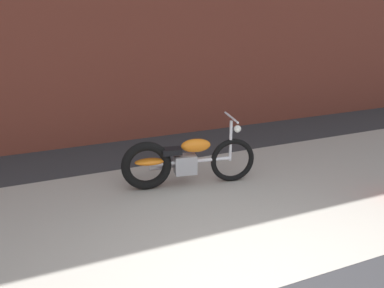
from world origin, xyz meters
TOP-DOWN VIEW (x-y plane):
  - sidewalk_slab at (0.00, 1.75)m, footprint 36.00×3.50m
  - motorcycle_orange at (0.28, 2.52)m, footprint 1.99×0.68m

SIDE VIEW (x-z plane):
  - sidewalk_slab at x=0.00m, z-range 0.00..0.01m
  - motorcycle_orange at x=0.28m, z-range -0.12..0.91m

